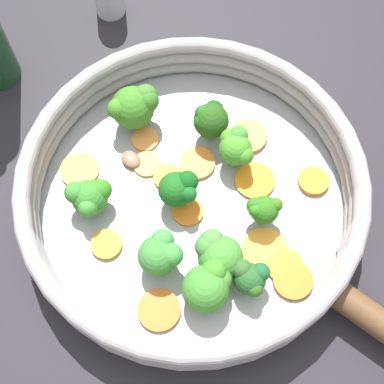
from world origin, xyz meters
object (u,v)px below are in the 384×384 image
object	(u,v)px
carrot_slice_13	(285,266)
broccoli_floret_0	(263,210)
carrot_slice_8	(189,212)
carrot_slice_7	(145,139)
carrot_slice_2	(265,250)
carrot_slice_5	(248,136)
broccoli_floret_2	(212,120)
carrot_slice_10	(80,170)
carrot_slice_11	(293,280)
carrot_slice_1	(313,181)
broccoli_floret_5	(250,278)
broccoli_floret_6	(135,106)
carrot_slice_12	(255,181)
broccoli_floret_9	(161,254)
broccoli_floret_1	(218,254)
broccoli_floret_8	(236,147)
carrot_slice_3	(160,310)
broccoli_floret_3	(208,286)
carrot_slice_9	(168,177)
mushroom_piece_0	(131,159)
carrot_slice_6	(147,164)
broccoli_floret_4	(89,197)
skillet	(192,201)
carrot_slice_0	(107,244)
carrot_slice_4	(197,163)
broccoli_floret_7	(179,189)

from	to	relation	value
carrot_slice_13	broccoli_floret_0	size ratio (longest dim) A/B	0.90
carrot_slice_8	carrot_slice_7	bearing A→B (deg)	-45.84
carrot_slice_2	carrot_slice_8	xyz separation A→B (m)	(0.08, -0.02, 0.00)
carrot_slice_5	broccoli_floret_2	size ratio (longest dim) A/B	0.85
carrot_slice_10	carrot_slice_11	size ratio (longest dim) A/B	1.06
carrot_slice_1	carrot_slice_10	size ratio (longest dim) A/B	0.77
carrot_slice_13	broccoli_floret_5	xyz separation A→B (m)	(0.03, 0.03, 0.02)
carrot_slice_2	broccoli_floret_5	world-z (taller)	broccoli_floret_5
carrot_slice_8	broccoli_floret_6	distance (m)	0.13
carrot_slice_12	broccoli_floret_9	distance (m)	0.13
broccoli_floret_9	broccoli_floret_1	bearing A→B (deg)	-164.63
carrot_slice_5	broccoli_floret_8	xyz separation A→B (m)	(0.01, 0.03, 0.03)
carrot_slice_5	carrot_slice_7	bearing A→B (deg)	16.63
carrot_slice_3	carrot_slice_12	world-z (taller)	carrot_slice_3
broccoli_floret_3	carrot_slice_9	bearing A→B (deg)	-57.22
carrot_slice_11	broccoli_floret_5	world-z (taller)	broccoli_floret_5
carrot_slice_5	carrot_slice_10	xyz separation A→B (m)	(0.16, 0.09, -0.00)
carrot_slice_8	broccoli_floret_5	distance (m)	0.10
broccoli_floret_8	broccoli_floret_1	bearing A→B (deg)	94.49
carrot_slice_9	mushroom_piece_0	size ratio (longest dim) A/B	1.32
carrot_slice_8	broccoli_floret_1	world-z (taller)	broccoli_floret_1
carrot_slice_6	broccoli_floret_4	xyz separation A→B (m)	(0.04, 0.06, 0.02)
carrot_slice_6	carrot_slice_13	size ratio (longest dim) A/B	0.83
carrot_slice_8	broccoli_floret_5	bearing A→B (deg)	142.18
carrot_slice_13	carrot_slice_6	bearing A→B (deg)	-24.12
skillet	carrot_slice_0	bearing A→B (deg)	46.17
carrot_slice_11	carrot_slice_13	world-z (taller)	same
broccoli_floret_2	broccoli_floret_4	size ratio (longest dim) A/B	1.10
carrot_slice_0	carrot_slice_8	bearing A→B (deg)	-141.70
carrot_slice_6	carrot_slice_13	bearing A→B (deg)	155.88
carrot_slice_2	carrot_slice_4	xyz separation A→B (m)	(0.09, -0.08, 0.00)
carrot_slice_13	broccoli_floret_6	world-z (taller)	broccoli_floret_6
mushroom_piece_0	broccoli_floret_9	bearing A→B (deg)	122.54
broccoli_floret_1	broccoli_floret_2	world-z (taller)	broccoli_floret_2
broccoli_floret_5	broccoli_floret_7	size ratio (longest dim) A/B	0.84
carrot_slice_0	broccoli_floret_7	distance (m)	0.09
carrot_slice_5	carrot_slice_11	world-z (taller)	same
carrot_slice_10	carrot_slice_13	size ratio (longest dim) A/B	1.14
carrot_slice_9	broccoli_floret_8	distance (m)	0.08
carrot_slice_11	carrot_slice_12	world-z (taller)	carrot_slice_11
broccoli_floret_5	carrot_slice_10	bearing A→B (deg)	-20.50
carrot_slice_12	mushroom_piece_0	bearing A→B (deg)	4.66
carrot_slice_0	carrot_slice_5	distance (m)	0.19
carrot_slice_9	broccoli_floret_4	world-z (taller)	broccoli_floret_4
carrot_slice_9	carrot_slice_7	bearing A→B (deg)	-45.85
carrot_slice_0	broccoli_floret_9	size ratio (longest dim) A/B	0.67
carrot_slice_1	broccoli_floret_4	size ratio (longest dim) A/B	0.72
broccoli_floret_6	carrot_slice_3	bearing A→B (deg)	113.10
broccoli_floret_1	broccoli_floret_3	size ratio (longest dim) A/B	0.96
skillet	carrot_slice_11	xyz separation A→B (m)	(-0.12, 0.06, 0.01)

